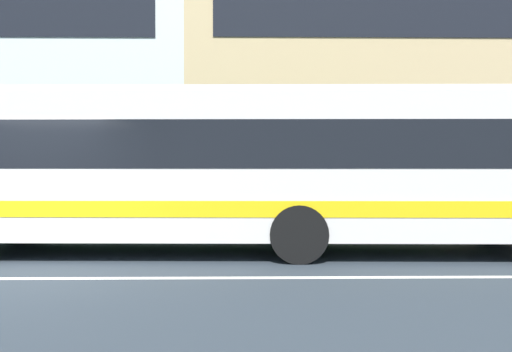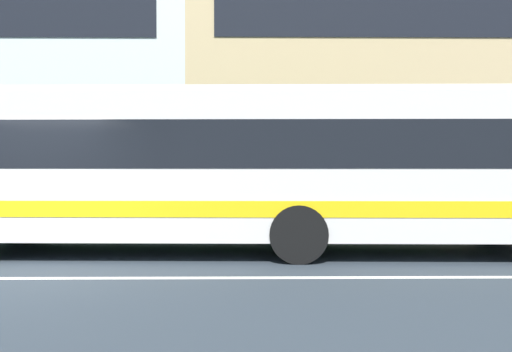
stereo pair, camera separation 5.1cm
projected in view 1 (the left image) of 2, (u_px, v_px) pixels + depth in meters
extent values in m
plane|color=#2D363F|center=(0.00, 279.00, 8.24)|extent=(160.00, 160.00, 0.00)
cube|color=silver|center=(0.00, 279.00, 8.24)|extent=(60.00, 0.16, 0.01)
cube|color=#2B6B33|center=(107.00, 208.00, 14.41)|extent=(17.31, 1.10, 1.14)
cube|color=tan|center=(479.00, 60.00, 24.04)|extent=(24.21, 10.71, 12.33)
cube|color=silver|center=(256.00, 167.00, 10.69)|extent=(12.08, 2.96, 2.59)
cube|color=black|center=(256.00, 146.00, 10.68)|extent=(11.36, 2.95, 0.83)
cube|color=yellow|center=(256.00, 204.00, 10.71)|extent=(11.84, 2.97, 0.28)
cube|color=beige|center=(256.00, 96.00, 10.66)|extent=(11.59, 2.53, 0.12)
cylinder|color=black|center=(23.00, 220.00, 11.98)|extent=(1.01, 0.31, 1.00)
cylinder|color=black|center=(299.00, 234.00, 9.51)|extent=(1.01, 0.31, 1.00)
cylinder|color=black|center=(292.00, 220.00, 11.90)|extent=(1.01, 0.31, 1.00)
cylinder|color=black|center=(493.00, 220.00, 11.84)|extent=(1.01, 0.31, 1.00)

